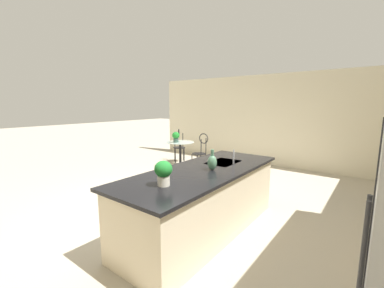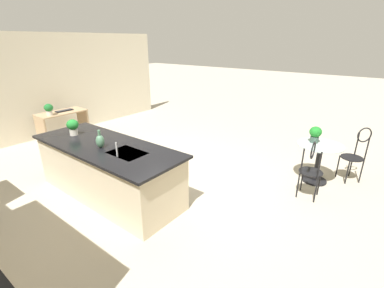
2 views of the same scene
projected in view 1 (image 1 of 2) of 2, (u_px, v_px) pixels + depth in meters
ground_plane at (173, 209)px, 4.36m from camera, size 40.00×40.00×0.00m
wall_left_window at (266, 120)px, 7.49m from camera, size 0.12×7.80×2.70m
kitchen_island at (203, 200)px, 3.55m from camera, size 2.80×1.06×0.92m
bistro_table at (180, 152)px, 7.23m from camera, size 0.80×0.80×0.74m
chair_near_window at (179, 144)px, 7.91m from camera, size 0.54×0.54×1.04m
chair_by_island at (201, 150)px, 6.84m from camera, size 0.40×0.49×1.04m
sink_faucet at (234, 157)px, 3.78m from camera, size 0.02×0.02×0.22m
potted_plant_on_table at (176, 136)px, 7.09m from camera, size 0.21×0.21×0.30m
potted_plant_counter_far at (163, 172)px, 2.75m from camera, size 0.20×0.20×0.29m
vase_on_counter at (212, 162)px, 3.43m from camera, size 0.13×0.13×0.29m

